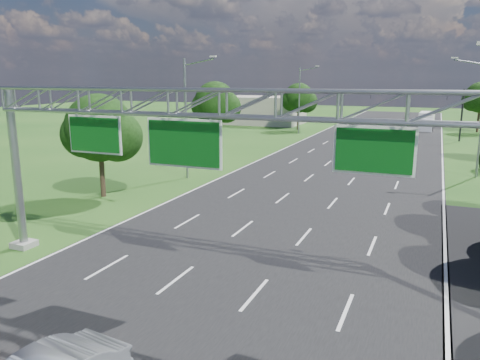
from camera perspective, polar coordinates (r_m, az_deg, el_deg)
The scene contains 16 objects.
ground at distance 36.47m, azimuth 9.58°, elevation -1.21°, with size 220.00×220.00×0.00m, color #1C4615.
road at distance 36.47m, azimuth 9.58°, elevation -1.21°, with size 18.00×180.00×0.02m, color black.
sign_gantry at distance 18.29m, azimuth -1.84°, elevation 7.43°, with size 23.50×1.00×9.56m.
traffic_signal at distance 69.66m, azimuth 22.63°, elevation 8.74°, with size 12.21×0.24×7.00m.
streetlight_l_near at distance 39.66m, azimuth -6.37°, elevation 8.14°, with size 2.97×0.22×10.16m.
streetlight_l_far at distance 72.24m, azimuth 7.40°, elevation 10.01°, with size 2.97×0.22×10.16m.
streetlight_r_mid at distance 44.80m, azimuth 27.26°, elevation 7.34°, with size 2.97×0.22×10.16m.
tree_verge_la at distance 34.62m, azimuth -16.62°, elevation 5.72°, with size 5.76×4.80×7.40m.
tree_verge_lb at distance 55.12m, azimuth -2.96°, elevation 9.20°, with size 5.76×4.80×8.06m.
tree_verge_lc at distance 77.54m, azimuth 7.22°, elevation 9.72°, with size 5.76×4.80×7.62m.
building_left at distance 88.03m, azimuth 2.84°, elevation 8.50°, with size 14.00×10.00×5.00m, color #A59E8B.
car_queue_a at distance 61.56m, azimuth 16.15°, elevation 4.61°, with size 1.82×4.47×1.30m, color white.
car_queue_b at distance 62.41m, azimuth 15.05°, elevation 4.68°, with size 1.82×3.95×1.10m, color black.
car_queue_c at distance 73.17m, azimuth 13.62°, elevation 6.02°, with size 1.84×4.58×1.56m, color black.
car_queue_d at distance 65.01m, azimuth 19.70°, elevation 4.80°, with size 1.45×4.16×1.37m, color white.
box_truck at distance 83.95m, azimuth 21.77°, elevation 6.67°, with size 2.42×7.57×2.84m.
Camera 1 is at (7.90, -4.58, 8.48)m, focal length 35.00 mm.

